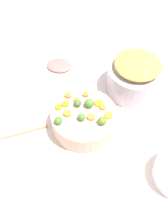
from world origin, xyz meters
TOP-DOWN VIEW (x-y plane):
  - tabletop at (0.00, 0.00)m, footprint 2.40×2.40m
  - serving_bowl_carrots at (0.03, -0.04)m, footprint 0.29×0.29m
  - metal_pot at (-0.31, -0.02)m, footprint 0.27×0.27m
  - stuffing_mound at (-0.31, -0.02)m, footprint 0.22×0.22m
  - carrot_slice_0 at (0.03, 0.00)m, footprint 0.05×0.05m
  - carrot_slice_1 at (0.08, -0.14)m, footprint 0.03×0.03m
  - carrot_slice_2 at (-0.05, 0.00)m, footprint 0.03×0.03m
  - carrot_slice_3 at (0.05, -0.13)m, footprint 0.05×0.05m
  - carrot_slice_4 at (-0.00, -0.12)m, footprint 0.03×0.03m
  - carrot_slice_5 at (0.08, -0.09)m, footprint 0.04×0.04m
  - carrot_slice_6 at (-0.05, -0.03)m, footprint 0.05×0.05m
  - carrot_slice_7 at (-0.03, 0.05)m, footprint 0.05×0.05m
  - carrot_slice_8 at (-0.05, -0.10)m, footprint 0.03×0.03m
  - carrot_slice_9 at (0.01, -0.16)m, footprint 0.03×0.03m
  - brussels_sprout_0 at (-0.02, -0.05)m, footprint 0.04×0.04m
  - brussels_sprout_1 at (0.06, -0.03)m, footprint 0.03×0.03m
  - brussels_sprout_2 at (0.14, -0.08)m, footprint 0.03×0.03m
  - brussels_sprout_3 at (0.01, 0.05)m, footprint 0.04×0.04m
  - brussels_sprout_4 at (0.02, -0.09)m, footprint 0.03×0.03m
  - ham_plate at (-0.13, -0.39)m, footprint 0.28×0.28m
  - ham_slice_main at (-0.15, -0.40)m, footprint 0.16×0.17m

SIDE VIEW (x-z plane):
  - tabletop at x=0.00m, z-range 0.00..0.02m
  - ham_plate at x=-0.13m, z-range 0.02..0.03m
  - ham_slice_main at x=-0.15m, z-range 0.03..0.06m
  - serving_bowl_carrots at x=0.03m, z-range 0.02..0.12m
  - metal_pot at x=-0.31m, z-range 0.02..0.16m
  - carrot_slice_4 at x=0.00m, z-range 0.12..0.12m
  - carrot_slice_6 at x=-0.05m, z-range 0.12..0.13m
  - carrot_slice_7 at x=-0.03m, z-range 0.12..0.13m
  - carrot_slice_3 at x=0.05m, z-range 0.12..0.13m
  - carrot_slice_1 at x=0.08m, z-range 0.12..0.13m
  - carrot_slice_9 at x=0.01m, z-range 0.12..0.13m
  - carrot_slice_2 at x=-0.05m, z-range 0.12..0.13m
  - carrot_slice_8 at x=-0.05m, z-range 0.12..0.13m
  - carrot_slice_0 at x=0.03m, z-range 0.12..0.13m
  - carrot_slice_5 at x=0.08m, z-range 0.12..0.13m
  - brussels_sprout_1 at x=0.06m, z-range 0.12..0.15m
  - brussels_sprout_4 at x=0.02m, z-range 0.12..0.15m
  - brussels_sprout_2 at x=0.14m, z-range 0.12..0.15m
  - brussels_sprout_3 at x=0.01m, z-range 0.12..0.15m
  - brussels_sprout_0 at x=-0.02m, z-range 0.12..0.16m
  - stuffing_mound at x=-0.31m, z-range 0.16..0.21m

